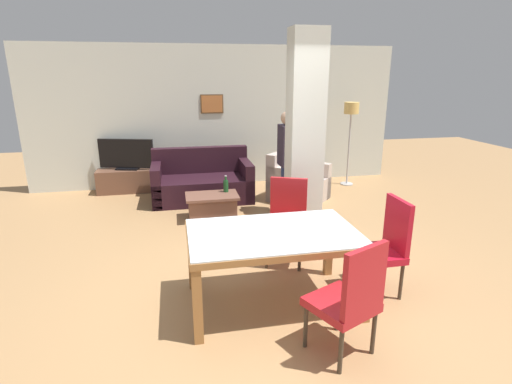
# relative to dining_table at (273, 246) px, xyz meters

# --- Properties ---
(ground_plane) EXTENTS (18.00, 18.00, 0.00)m
(ground_plane) POSITION_rel_dining_table_xyz_m (0.00, 0.00, -0.60)
(ground_plane) COLOR #A87D4F
(back_wall) EXTENTS (7.20, 0.09, 2.70)m
(back_wall) POSITION_rel_dining_table_xyz_m (-0.00, 4.57, 0.75)
(back_wall) COLOR silver
(back_wall) RESTS_ON ground_plane
(divider_pillar) EXTENTS (0.43, 0.33, 2.70)m
(divider_pillar) POSITION_rel_dining_table_xyz_m (0.77, 1.47, 0.75)
(divider_pillar) COLOR silver
(divider_pillar) RESTS_ON ground_plane
(dining_table) EXTENTS (1.60, 1.01, 0.75)m
(dining_table) POSITION_rel_dining_table_xyz_m (0.00, 0.00, 0.00)
(dining_table) COLOR #9A6737
(dining_table) RESTS_ON ground_plane
(dining_chair_head_right) EXTENTS (0.46, 0.46, 0.99)m
(dining_chair_head_right) POSITION_rel_dining_table_xyz_m (1.16, 0.00, -0.07)
(dining_chair_head_right) COLOR #B61326
(dining_chair_head_right) RESTS_ON ground_plane
(dining_chair_far_right) EXTENTS (0.60, 0.60, 0.99)m
(dining_chair_far_right) POSITION_rel_dining_table_xyz_m (0.39, 0.91, -0.07)
(dining_chair_far_right) COLOR #B21B22
(dining_chair_far_right) RESTS_ON ground_plane
(dining_chair_near_right) EXTENTS (0.61, 0.61, 0.99)m
(dining_chair_near_right) POSITION_rel_dining_table_xyz_m (0.39, -0.86, -0.07)
(dining_chair_near_right) COLOR #B11A22
(dining_chair_near_right) RESTS_ON ground_plane
(sofa) EXTENTS (1.72, 0.93, 0.88)m
(sofa) POSITION_rel_dining_table_xyz_m (-0.42, 3.54, -0.31)
(sofa) COLOR black
(sofa) RESTS_ON ground_plane
(armchair) EXTENTS (1.20, 1.20, 0.84)m
(armchair) POSITION_rel_dining_table_xyz_m (1.22, 3.17, -0.31)
(armchair) COLOR #C3B1A6
(armchair) RESTS_ON ground_plane
(coffee_table) EXTENTS (0.80, 0.51, 0.39)m
(coffee_table) POSITION_rel_dining_table_xyz_m (-0.34, 2.50, -0.41)
(coffee_table) COLOR brown
(coffee_table) RESTS_ON ground_plane
(bottle) EXTENTS (0.08, 0.08, 0.26)m
(bottle) POSITION_rel_dining_table_xyz_m (-0.11, 2.61, -0.12)
(bottle) COLOR #194C23
(bottle) RESTS_ON coffee_table
(tv_stand) EXTENTS (1.13, 0.40, 0.43)m
(tv_stand) POSITION_rel_dining_table_xyz_m (-1.76, 4.29, -0.39)
(tv_stand) COLOR brown
(tv_stand) RESTS_ON ground_plane
(tv_screen) EXTENTS (1.01, 0.33, 0.58)m
(tv_screen) POSITION_rel_dining_table_xyz_m (-1.76, 4.29, 0.11)
(tv_screen) COLOR black
(tv_screen) RESTS_ON tv_stand
(floor_lamp) EXTENTS (0.28, 0.28, 1.64)m
(floor_lamp) POSITION_rel_dining_table_xyz_m (2.53, 3.95, 0.76)
(floor_lamp) COLOR #B7B7BC
(floor_lamp) RESTS_ON ground_plane
(standing_person) EXTENTS (0.22, 0.38, 1.63)m
(standing_person) POSITION_rel_dining_table_xyz_m (0.83, 2.50, 0.33)
(standing_person) COLOR navy
(standing_person) RESTS_ON ground_plane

